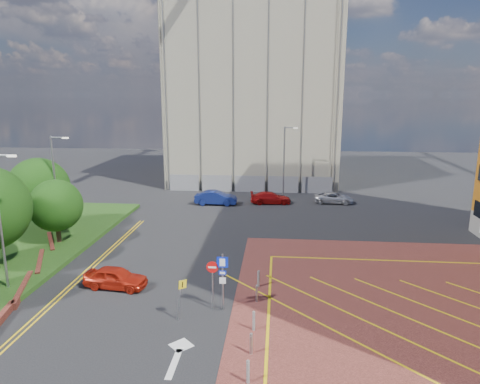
# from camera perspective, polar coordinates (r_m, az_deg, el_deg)

# --- Properties ---
(ground) EXTENTS (140.00, 140.00, 0.00)m
(ground) POSITION_cam_1_polar(r_m,az_deg,el_deg) (23.42, -3.88, -16.43)
(ground) COLOR black
(ground) RESTS_ON ground
(retaining_wall) EXTENTS (6.06, 20.33, 0.40)m
(retaining_wall) POSITION_cam_1_polar(r_m,az_deg,el_deg) (29.10, -27.32, -11.40)
(retaining_wall) COLOR brown
(retaining_wall) RESTS_ON ground
(tree_c) EXTENTS (4.00, 4.00, 4.90)m
(tree_c) POSITION_cam_1_polar(r_m,az_deg,el_deg) (35.52, -23.35, -1.67)
(tree_c) COLOR #3D2B1C
(tree_c) RESTS_ON grass_bed
(tree_d) EXTENTS (5.00, 5.00, 6.08)m
(tree_d) POSITION_cam_1_polar(r_m,az_deg,el_deg) (39.38, -25.23, 0.51)
(tree_d) COLOR #3D2B1C
(tree_d) RESTS_ON grass_bed
(lamp_left_near) EXTENTS (1.53, 0.16, 8.00)m
(lamp_left_near) POSITION_cam_1_polar(r_m,az_deg,el_deg) (28.03, -29.33, -2.85)
(lamp_left_near) COLOR #9EA0A8
(lamp_left_near) RESTS_ON grass_bed
(lamp_left_far) EXTENTS (1.53, 0.16, 8.00)m
(lamp_left_far) POSITION_cam_1_polar(r_m,az_deg,el_deg) (37.36, -23.35, 1.31)
(lamp_left_far) COLOR #9EA0A8
(lamp_left_far) RESTS_ON grass_bed
(lamp_back) EXTENTS (1.53, 0.16, 8.00)m
(lamp_back) POSITION_cam_1_polar(r_m,az_deg,el_deg) (48.69, 5.98, 4.39)
(lamp_back) COLOR #9EA0A8
(lamp_back) RESTS_ON ground
(sign_cluster) EXTENTS (1.17, 0.12, 3.20)m
(sign_cluster) POSITION_cam_1_polar(r_m,az_deg,el_deg) (23.38, -2.84, -11.12)
(sign_cluster) COLOR #9EA0A8
(sign_cluster) RESTS_ON ground
(warning_sign) EXTENTS (0.56, 0.38, 2.24)m
(warning_sign) POSITION_cam_1_polar(r_m,az_deg,el_deg) (22.77, -7.96, -13.38)
(warning_sign) COLOR #9EA0A8
(warning_sign) RESTS_ON ground
(bollard_row) EXTENTS (0.14, 11.14, 0.90)m
(bollard_row) POSITION_cam_1_polar(r_m,az_deg,el_deg) (21.53, 1.73, -17.79)
(bollard_row) COLOR #9EA0A8
(bollard_row) RESTS_ON forecourt
(construction_building) EXTENTS (21.20, 19.20, 22.00)m
(construction_building) POSITION_cam_1_polar(r_m,az_deg,el_deg) (60.26, 2.01, 12.40)
(construction_building) COLOR #A49D86
(construction_building) RESTS_ON ground
(construction_fence) EXTENTS (21.60, 0.06, 2.00)m
(construction_fence) POSITION_cam_1_polar(r_m,az_deg,el_deg) (51.29, 2.42, 1.07)
(construction_fence) COLOR gray
(construction_fence) RESTS_ON ground
(car_red_left) EXTENTS (3.95, 1.92, 1.30)m
(car_red_left) POSITION_cam_1_polar(r_m,az_deg,el_deg) (27.41, -16.24, -10.89)
(car_red_left) COLOR red
(car_red_left) RESTS_ON ground
(car_blue_back) EXTENTS (4.48, 1.58, 1.47)m
(car_blue_back) POSITION_cam_1_polar(r_m,az_deg,el_deg) (45.59, -3.23, -0.77)
(car_blue_back) COLOR navy
(car_blue_back) RESTS_ON ground
(car_red_back) EXTENTS (4.51, 2.21, 1.26)m
(car_red_back) POSITION_cam_1_polar(r_m,az_deg,el_deg) (46.09, 4.10, -0.77)
(car_red_back) COLOR #A10E0D
(car_red_back) RESTS_ON ground
(car_silver_back) EXTENTS (4.27, 2.15, 1.16)m
(car_silver_back) POSITION_cam_1_polar(r_m,az_deg,el_deg) (47.26, 12.39, -0.76)
(car_silver_back) COLOR #BBBCC3
(car_silver_back) RESTS_ON ground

